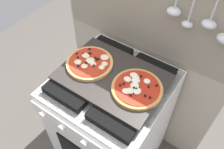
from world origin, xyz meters
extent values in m
cube|color=#B2A893|center=(0.00, 0.34, 0.78)|extent=(1.10, 0.03, 1.55)
cube|color=gray|center=(0.00, 0.32, 1.15)|extent=(1.08, 0.00, 0.56)
ellipsoid|color=silver|center=(0.15, 0.29, 1.20)|extent=(0.07, 0.06, 0.04)
cylinder|color=silver|center=(0.23, 0.29, 1.28)|extent=(0.01, 0.01, 0.21)
ellipsoid|color=silver|center=(0.23, 0.29, 1.16)|extent=(0.05, 0.05, 0.03)
cylinder|color=silver|center=(0.32, 0.29, 1.30)|extent=(0.01, 0.01, 0.16)
ellipsoid|color=silver|center=(0.32, 0.29, 1.20)|extent=(0.07, 0.06, 0.04)
cube|color=white|center=(0.00, 0.00, 0.43)|extent=(0.60, 0.60, 0.86)
cube|color=black|center=(0.00, 0.00, 0.85)|extent=(0.59, 0.59, 0.01)
cube|color=black|center=(-0.14, 0.00, 0.88)|extent=(0.24, 0.51, 0.04)
cube|color=black|center=(0.14, 0.00, 0.88)|extent=(0.24, 0.51, 0.04)
cube|color=white|center=(0.00, -0.31, 0.80)|extent=(0.58, 0.02, 0.07)
cylinder|color=silver|center=(-0.20, -0.33, 0.80)|extent=(0.04, 0.02, 0.04)
cylinder|color=silver|center=(-0.07, -0.33, 0.80)|extent=(0.04, 0.02, 0.04)
cylinder|color=silver|center=(0.07, -0.33, 0.80)|extent=(0.04, 0.02, 0.04)
cube|color=#2D2826|center=(0.00, 0.00, 0.91)|extent=(0.54, 0.38, 0.02)
cylinder|color=tan|center=(-0.15, 0.00, 0.93)|extent=(0.25, 0.25, 0.02)
cylinder|color=#B72D19|center=(-0.15, 0.00, 0.94)|extent=(0.22, 0.22, 0.00)
ellipsoid|color=beige|center=(-0.14, -0.05, 0.94)|extent=(0.04, 0.03, 0.01)
ellipsoid|color=beige|center=(-0.14, 0.01, 0.94)|extent=(0.05, 0.05, 0.01)
ellipsoid|color=beige|center=(-0.06, 0.00, 0.94)|extent=(0.03, 0.03, 0.01)
ellipsoid|color=beige|center=(-0.10, 0.07, 0.94)|extent=(0.05, 0.04, 0.01)
ellipsoid|color=beige|center=(-0.07, 0.03, 0.94)|extent=(0.04, 0.03, 0.01)
ellipsoid|color=beige|center=(-0.19, 0.02, 0.94)|extent=(0.05, 0.04, 0.01)
ellipsoid|color=beige|center=(-0.19, -0.04, 0.94)|extent=(0.04, 0.04, 0.01)
ellipsoid|color=beige|center=(-0.12, -0.01, 0.94)|extent=(0.04, 0.03, 0.01)
sphere|color=black|center=(-0.21, -0.01, 0.94)|extent=(0.01, 0.01, 0.01)
sphere|color=black|center=(-0.24, 0.01, 0.94)|extent=(0.01, 0.01, 0.01)
sphere|color=black|center=(-0.12, 0.04, 0.94)|extent=(0.01, 0.01, 0.01)
sphere|color=black|center=(-0.12, 0.03, 0.94)|extent=(0.01, 0.01, 0.01)
sphere|color=black|center=(-0.15, -0.02, 0.94)|extent=(0.01, 0.01, 0.01)
sphere|color=black|center=(-0.18, 0.04, 0.94)|extent=(0.01, 0.01, 0.01)
sphere|color=black|center=(-0.10, -0.01, 0.94)|extent=(0.01, 0.01, 0.01)
sphere|color=black|center=(-0.20, 0.07, 0.94)|extent=(0.01, 0.01, 0.01)
sphere|color=black|center=(-0.18, 0.05, 0.94)|extent=(0.01, 0.01, 0.01)
sphere|color=black|center=(-0.13, 0.04, 0.94)|extent=(0.01, 0.01, 0.01)
sphere|color=black|center=(-0.17, -0.06, 0.94)|extent=(0.01, 0.01, 0.01)
sphere|color=black|center=(-0.21, 0.02, 0.94)|extent=(0.01, 0.01, 0.01)
cylinder|color=#C18947|center=(0.15, -0.01, 0.93)|extent=(0.25, 0.25, 0.02)
cylinder|color=#AD2614|center=(0.15, -0.01, 0.94)|extent=(0.22, 0.22, 0.00)
ellipsoid|color=#F4EACC|center=(0.10, 0.05, 0.94)|extent=(0.04, 0.04, 0.01)
ellipsoid|color=#F4EACC|center=(0.17, -0.03, 0.94)|extent=(0.04, 0.04, 0.01)
ellipsoid|color=#F4EACC|center=(0.14, -0.05, 0.94)|extent=(0.04, 0.04, 0.01)
ellipsoid|color=#F4EACC|center=(0.17, 0.05, 0.94)|extent=(0.03, 0.03, 0.01)
ellipsoid|color=#F4EACC|center=(0.13, 0.02, 0.94)|extent=(0.04, 0.04, 0.01)
ellipsoid|color=#F4EACC|center=(0.14, -0.01, 0.94)|extent=(0.04, 0.04, 0.01)
ellipsoid|color=#F4EACC|center=(0.12, 0.04, 0.94)|extent=(0.04, 0.04, 0.01)
ellipsoid|color=#F4EACC|center=(0.09, 0.01, 0.94)|extent=(0.04, 0.03, 0.01)
ellipsoid|color=#F4EACC|center=(0.12, -0.06, 0.94)|extent=(0.04, 0.03, 0.01)
sphere|color=black|center=(0.14, -0.02, 0.94)|extent=(0.01, 0.01, 0.01)
sphere|color=black|center=(0.14, 0.06, 0.94)|extent=(0.01, 0.01, 0.01)
sphere|color=black|center=(0.15, -0.02, 0.94)|extent=(0.01, 0.01, 0.01)
sphere|color=black|center=(0.09, -0.03, 0.94)|extent=(0.01, 0.01, 0.01)
sphere|color=black|center=(0.08, -0.05, 0.94)|extent=(0.01, 0.01, 0.01)
sphere|color=black|center=(0.23, -0.03, 0.94)|extent=(0.01, 0.01, 0.01)
sphere|color=black|center=(0.23, 0.05, 0.94)|extent=(0.01, 0.01, 0.01)
sphere|color=black|center=(0.20, 0.02, 0.94)|extent=(0.01, 0.01, 0.01)
sphere|color=black|center=(0.15, -0.07, 0.94)|extent=(0.01, 0.01, 0.01)
sphere|color=black|center=(0.21, -0.03, 0.94)|extent=(0.01, 0.01, 0.01)
camera|label=1|loc=(0.45, -0.65, 1.82)|focal=37.34mm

